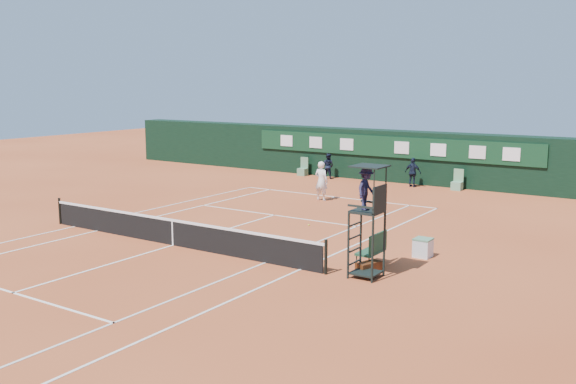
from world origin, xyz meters
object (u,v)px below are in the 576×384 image
(tennis_net, at_px, (173,232))
(cooler, at_px, (423,247))
(player, at_px, (321,181))
(umpire_chair, at_px, (367,197))
(player_bench, at_px, (374,248))

(tennis_net, relative_size, cooler, 20.00)
(cooler, relative_size, player, 0.33)
(tennis_net, bearing_deg, cooler, 23.55)
(umpire_chair, height_order, cooler, umpire_chair)
(player, bearing_deg, tennis_net, 92.11)
(tennis_net, bearing_deg, player, 90.51)
(player_bench, xyz_separation_m, player, (-7.30, 9.00, 0.39))
(umpire_chair, height_order, player_bench, umpire_chair)
(tennis_net, xyz_separation_m, umpire_chair, (7.56, 0.41, 1.95))
(umpire_chair, xyz_separation_m, player, (-7.65, 10.24, -1.47))
(umpire_chair, relative_size, cooler, 5.30)
(umpire_chair, relative_size, player_bench, 2.85)
(cooler, height_order, player, player)
(umpire_chair, distance_m, cooler, 3.83)
(umpire_chair, xyz_separation_m, player_bench, (-0.35, 1.25, -1.86))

